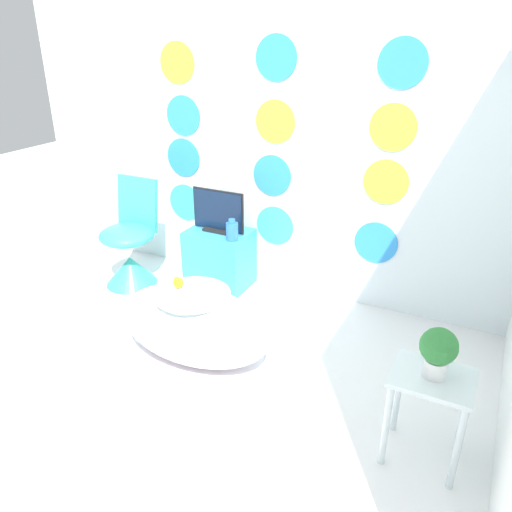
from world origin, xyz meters
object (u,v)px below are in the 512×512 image
chair (130,252)px  vase (232,231)px  potted_plant_left (438,350)px  tv (218,213)px  bathtub (194,324)px

chair → vase: chair is taller
vase → chair: bearing=-166.8°
vase → potted_plant_left: size_ratio=0.68×
chair → tv: bearing=25.0°
bathtub → chair: size_ratio=1.20×
chair → tv: size_ratio=1.95×
bathtub → chair: 1.19m
bathtub → vase: bearing=102.6°
vase → potted_plant_left: 1.91m
potted_plant_left → tv: bearing=148.1°
tv → vase: (0.18, -0.11, -0.08)m
chair → bathtub: bearing=-31.0°
tv → chair: bearing=-155.0°
bathtub → potted_plant_left: size_ratio=4.20×
tv → potted_plant_left: size_ratio=1.81×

